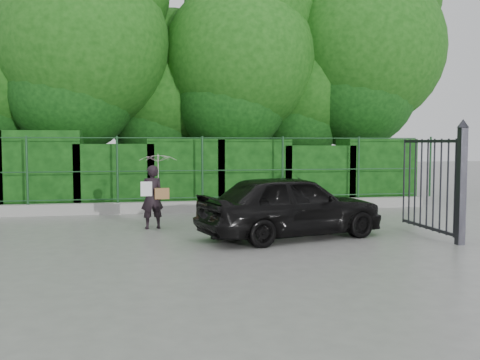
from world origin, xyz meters
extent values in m
plane|color=gray|center=(0.00, 0.00, 0.00)|extent=(80.00, 80.00, 0.00)
cube|color=#9E9E99|center=(0.00, 4.50, 0.15)|extent=(14.00, 0.25, 0.30)
cylinder|color=#194021|center=(-4.20, 4.50, 1.20)|extent=(0.06, 0.06, 1.80)
cylinder|color=#194021|center=(-1.90, 4.50, 1.20)|extent=(0.06, 0.06, 1.80)
cylinder|color=#194021|center=(0.40, 4.50, 1.20)|extent=(0.06, 0.06, 1.80)
cylinder|color=#194021|center=(2.70, 4.50, 1.20)|extent=(0.06, 0.06, 1.80)
cylinder|color=#194021|center=(5.00, 4.50, 1.20)|extent=(0.06, 0.06, 1.80)
cylinder|color=#194021|center=(7.30, 4.50, 1.20)|extent=(0.06, 0.06, 1.80)
cylinder|color=#194021|center=(0.00, 4.50, 0.40)|extent=(13.60, 0.03, 0.03)
cylinder|color=#194021|center=(0.00, 4.50, 1.15)|extent=(13.60, 0.03, 0.03)
cylinder|color=#194021|center=(0.00, 4.50, 2.05)|extent=(13.60, 0.03, 0.03)
cube|color=black|center=(-4.00, 5.50, 1.13)|extent=(2.20, 1.20, 2.26)
cube|color=black|center=(-2.00, 5.50, 0.94)|extent=(2.20, 1.20, 1.89)
cube|color=black|center=(0.00, 5.50, 1.02)|extent=(2.20, 1.20, 2.03)
cube|color=black|center=(2.00, 5.50, 1.01)|extent=(2.20, 1.20, 2.02)
cube|color=black|center=(4.00, 5.50, 0.92)|extent=(2.20, 1.20, 1.83)
cube|color=black|center=(6.00, 5.50, 1.02)|extent=(2.20, 1.20, 2.03)
cylinder|color=black|center=(-5.50, 8.00, 1.88)|extent=(0.36, 0.36, 3.75)
sphere|color=#14470F|center=(-5.50, 8.00, 4.12)|extent=(4.50, 4.50, 4.50)
cylinder|color=black|center=(-3.00, 7.20, 2.25)|extent=(0.36, 0.36, 4.50)
sphere|color=#14470F|center=(-3.00, 7.20, 4.95)|extent=(5.40, 5.40, 5.40)
cylinder|color=black|center=(-0.50, 8.50, 1.62)|extent=(0.36, 0.36, 3.25)
sphere|color=#14470F|center=(-0.50, 8.50, 3.58)|extent=(3.90, 3.90, 3.90)
cylinder|color=black|center=(2.00, 7.50, 2.12)|extent=(0.36, 0.36, 4.25)
sphere|color=#14470F|center=(2.00, 7.50, 4.68)|extent=(5.10, 5.10, 5.10)
cylinder|color=black|center=(4.50, 8.20, 1.75)|extent=(0.36, 0.36, 3.50)
sphere|color=#14470F|center=(4.50, 8.20, 3.85)|extent=(4.20, 4.20, 4.20)
cylinder|color=black|center=(6.50, 7.80, 2.38)|extent=(0.36, 0.36, 4.75)
sphere|color=#14470F|center=(6.50, 7.80, 5.23)|extent=(5.70, 5.70, 5.70)
cube|color=#232329|center=(4.60, -1.20, 1.10)|extent=(0.14, 0.14, 2.20)
cone|color=#232329|center=(4.60, -1.20, 2.28)|extent=(0.22, 0.22, 0.16)
cube|color=#232329|center=(4.60, -0.05, 0.15)|extent=(0.05, 2.00, 0.06)
cube|color=#232329|center=(4.60, -0.05, 1.95)|extent=(0.05, 2.00, 0.06)
cylinder|color=#232329|center=(4.60, -1.00, 1.05)|extent=(0.04, 0.04, 1.90)
cylinder|color=#232329|center=(4.60, -0.75, 1.05)|extent=(0.04, 0.04, 1.90)
cylinder|color=#232329|center=(4.60, -0.50, 1.05)|extent=(0.04, 0.04, 1.90)
cylinder|color=#232329|center=(4.60, -0.25, 1.05)|extent=(0.04, 0.04, 1.90)
cylinder|color=#232329|center=(4.60, 0.00, 1.05)|extent=(0.04, 0.04, 1.90)
cylinder|color=#232329|center=(4.60, 0.25, 1.05)|extent=(0.04, 0.04, 1.90)
cylinder|color=#232329|center=(4.60, 0.50, 1.05)|extent=(0.04, 0.04, 1.90)
cylinder|color=#232329|center=(4.60, 0.75, 1.05)|extent=(0.04, 0.04, 1.90)
cylinder|color=#232329|center=(4.60, 1.00, 1.05)|extent=(0.04, 0.04, 1.90)
imported|color=black|center=(-1.05, 1.79, 0.71)|extent=(0.58, 0.45, 1.42)
imported|color=white|center=(-0.90, 1.84, 1.30)|extent=(0.84, 0.86, 0.77)
cube|color=olive|center=(-0.83, 1.71, 0.79)|extent=(0.32, 0.15, 0.24)
cube|color=white|center=(-1.17, 1.67, 0.91)|extent=(0.25, 0.02, 0.32)
imported|color=black|center=(1.68, 0.14, 0.65)|extent=(4.10, 2.52, 1.30)
camera|label=1|loc=(-1.33, -10.21, 1.92)|focal=40.00mm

